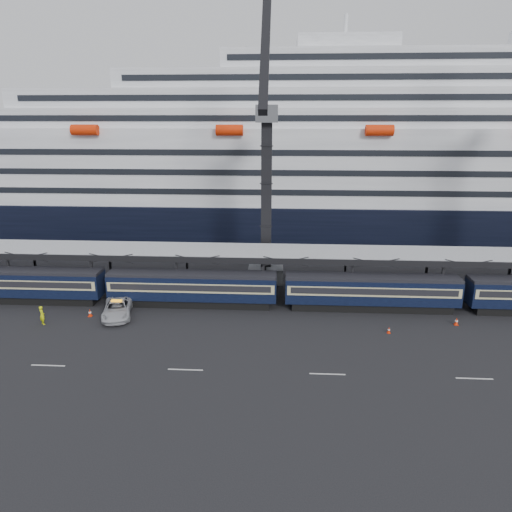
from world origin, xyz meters
name	(u,v)px	position (x,y,z in m)	size (l,w,h in m)	color
ground	(479,355)	(0.00, 0.00, 0.00)	(260.00, 260.00, 0.00)	black
train	(402,291)	(-4.65, 10.00, 2.20)	(133.05, 3.00, 4.05)	black
canopy	(436,255)	(0.00, 14.00, 5.25)	(130.00, 6.25, 5.53)	#95979D
cruise_ship	(377,166)	(-1.08, 45.99, 12.34)	(214.09, 28.84, 34.00)	black
crane_dark_near	(266,190)	(-20.00, 18.59, 11.93)	(4.50, 17.75, 35.08)	#484B4F
pickup_truck	(117,309)	(-35.55, 6.47, 0.85)	(2.83, 6.15, 1.71)	#A6A7AD
worker	(42,315)	(-42.60, 4.04, 1.01)	(0.73, 0.48, 2.01)	#D6E50C
traffic_cone_a	(90,313)	(-38.52, 6.25, 0.41)	(0.42, 0.42, 0.84)	red
traffic_cone_b	(127,317)	(-34.17, 5.52, 0.34)	(0.34, 0.34, 0.68)	red
traffic_cone_c	(389,330)	(-7.20, 4.04, 0.33)	(0.34, 0.34, 0.68)	red
traffic_cone_d	(456,321)	(0.17, 6.33, 0.41)	(0.41, 0.41, 0.83)	red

